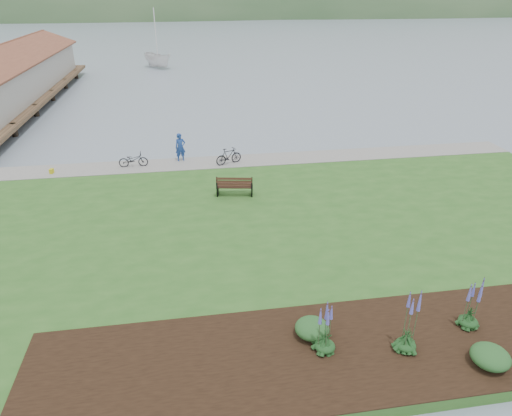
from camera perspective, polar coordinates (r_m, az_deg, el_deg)
The scene contains 17 objects.
ground at distance 22.46m, azimuth 1.86°, elevation -0.98°, with size 600.00×600.00×0.00m, color slate.
lawn at distance 20.63m, azimuth 2.91°, elevation -2.98°, with size 34.00×20.00×0.40m, color #29591F.
shoreline_path at distance 28.54m, azimuth -0.74°, elevation 5.99°, with size 34.00×2.20×0.03m, color gray.
garden_bed at distance 15.48m, azimuth 20.55°, elevation -15.16°, with size 24.00×4.40×0.04m, color black.
far_hillside at distance 191.39m, azimuth -2.12°, elevation 22.97°, with size 580.00×80.00×38.00m, color #345731, non-canonical shape.
pier_pavilion at distance 50.39m, azimuth -28.63°, elevation 14.39°, with size 8.00×36.00×5.40m.
park_bench at distance 23.44m, azimuth -2.69°, elevation 2.82°, with size 1.94×1.06×1.14m.
person at distance 28.51m, azimuth -9.46°, elevation 7.77°, with size 0.75×0.51×2.06m, color navy.
bicycle_a at distance 28.33m, azimuth -15.09°, elevation 5.85°, with size 1.72×0.60×0.90m, color black.
bicycle_b at distance 27.81m, azimuth -3.44°, elevation 6.49°, with size 1.70×0.49×1.03m, color black.
sailboat at distance 66.97m, azimuth -12.06°, elevation 16.75°, with size 9.22×9.38×24.30m, color silver.
pannier at distance 28.93m, azimuth -24.18°, elevation 4.21°, with size 0.18×0.28×0.30m, color gold.
echium_0 at distance 14.36m, azimuth 18.60°, elevation -13.72°, with size 0.62×0.62×2.33m.
echium_1 at distance 16.01m, azimuth 25.40°, elevation -10.96°, with size 0.62×0.62×1.97m.
echium_4 at distance 13.82m, azimuth 8.79°, elevation -14.69°, with size 0.62×0.62×2.01m.
shrub_0 at distance 14.62m, azimuth 7.01°, elevation -14.70°, with size 1.06×1.06×0.53m, color #1E4C21.
shrub_1 at distance 15.16m, azimuth 27.24°, elevation -16.20°, with size 1.10×1.10×0.55m, color #1E4C21.
Camera 1 is at (-3.89, -19.62, 10.20)m, focal length 32.00 mm.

